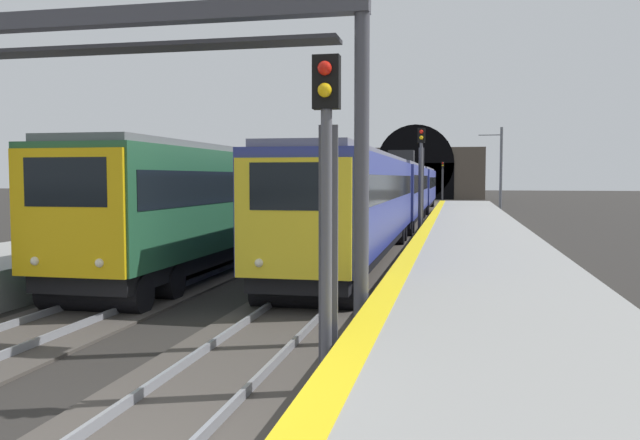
{
  "coord_description": "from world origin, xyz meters",
  "views": [
    {
      "loc": [
        -6.23,
        -3.63,
        3.18
      ],
      "look_at": [
        11.11,
        0.03,
        2.02
      ],
      "focal_mm": 36.49,
      "sensor_mm": 36.0,
      "label": 1
    }
  ],
  "objects_px": {
    "train_adjacent_platform": "(331,189)",
    "railway_signal_near": "(327,199)",
    "train_main_approaching": "(401,190)",
    "catenary_mast_near": "(501,171)",
    "railway_signal_far": "(442,178)",
    "railway_signal_mid": "(421,175)",
    "overhead_signal_gantry": "(149,86)"
  },
  "relations": [
    {
      "from": "train_main_approaching",
      "to": "railway_signal_far",
      "type": "relative_size",
      "value": 11.28
    },
    {
      "from": "train_main_approaching",
      "to": "railway_signal_mid",
      "type": "bearing_deg",
      "value": 10.33
    },
    {
      "from": "train_main_approaching",
      "to": "railway_signal_far",
      "type": "height_order",
      "value": "railway_signal_far"
    },
    {
      "from": "train_main_approaching",
      "to": "catenary_mast_near",
      "type": "xyz_separation_m",
      "value": [
        9.63,
        -6.99,
        1.33
      ]
    },
    {
      "from": "train_adjacent_platform",
      "to": "train_main_approaching",
      "type": "bearing_deg",
      "value": 93.34
    },
    {
      "from": "train_adjacent_platform",
      "to": "railway_signal_mid",
      "type": "relative_size",
      "value": 10.66
    },
    {
      "from": "railway_signal_mid",
      "to": "catenary_mast_near",
      "type": "xyz_separation_m",
      "value": [
        19.3,
        -5.17,
        0.34
      ]
    },
    {
      "from": "railway_signal_near",
      "to": "railway_signal_mid",
      "type": "bearing_deg",
      "value": -180.0
    },
    {
      "from": "train_adjacent_platform",
      "to": "railway_signal_near",
      "type": "bearing_deg",
      "value": 10.94
    },
    {
      "from": "railway_signal_mid",
      "to": "overhead_signal_gantry",
      "type": "bearing_deg",
      "value": -10.79
    },
    {
      "from": "train_adjacent_platform",
      "to": "railway_signal_mid",
      "type": "bearing_deg",
      "value": 34.83
    },
    {
      "from": "railway_signal_mid",
      "to": "railway_signal_far",
      "type": "bearing_deg",
      "value": -180.0
    },
    {
      "from": "railway_signal_far",
      "to": "overhead_signal_gantry",
      "type": "distance_m",
      "value": 73.16
    },
    {
      "from": "train_adjacent_platform",
      "to": "railway_signal_far",
      "type": "distance_m",
      "value": 42.26
    },
    {
      "from": "train_main_approaching",
      "to": "catenary_mast_near",
      "type": "height_order",
      "value": "catenary_mast_near"
    },
    {
      "from": "catenary_mast_near",
      "to": "train_adjacent_platform",
      "type": "bearing_deg",
      "value": 130.25
    },
    {
      "from": "railway_signal_far",
      "to": "railway_signal_mid",
      "type": "bearing_deg",
      "value": 0.0
    },
    {
      "from": "train_adjacent_platform",
      "to": "overhead_signal_gantry",
      "type": "bearing_deg",
      "value": 4.45
    },
    {
      "from": "train_main_approaching",
      "to": "train_adjacent_platform",
      "type": "height_order",
      "value": "train_adjacent_platform"
    },
    {
      "from": "railway_signal_near",
      "to": "railway_signal_far",
      "type": "bearing_deg",
      "value": -180.0
    },
    {
      "from": "railway_signal_near",
      "to": "railway_signal_mid",
      "type": "distance_m",
      "value": 24.77
    },
    {
      "from": "train_main_approaching",
      "to": "catenary_mast_near",
      "type": "relative_size",
      "value": 8.26
    },
    {
      "from": "train_main_approaching",
      "to": "railway_signal_far",
      "type": "xyz_separation_m",
      "value": [
        41.49,
        -1.82,
        0.73
      ]
    },
    {
      "from": "overhead_signal_gantry",
      "to": "railway_signal_near",
      "type": "bearing_deg",
      "value": -124.98
    },
    {
      "from": "train_adjacent_platform",
      "to": "railway_signal_far",
      "type": "xyz_separation_m",
      "value": [
        41.75,
        -6.51,
        0.66
      ]
    },
    {
      "from": "railway_signal_mid",
      "to": "overhead_signal_gantry",
      "type": "relative_size",
      "value": 0.65
    },
    {
      "from": "train_adjacent_platform",
      "to": "railway_signal_mid",
      "type": "height_order",
      "value": "railway_signal_mid"
    },
    {
      "from": "railway_signal_near",
      "to": "overhead_signal_gantry",
      "type": "bearing_deg",
      "value": -124.98
    },
    {
      "from": "railway_signal_near",
      "to": "catenary_mast_near",
      "type": "bearing_deg",
      "value": 173.3
    },
    {
      "from": "train_adjacent_platform",
      "to": "railway_signal_near",
      "type": "xyz_separation_m",
      "value": [
        -34.18,
        -6.51,
        0.49
      ]
    },
    {
      "from": "railway_signal_near",
      "to": "catenary_mast_near",
      "type": "distance_m",
      "value": 44.38
    },
    {
      "from": "railway_signal_near",
      "to": "train_adjacent_platform",
      "type": "bearing_deg",
      "value": -169.21
    }
  ]
}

